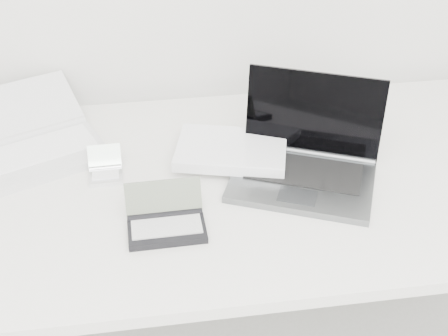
{
  "coord_description": "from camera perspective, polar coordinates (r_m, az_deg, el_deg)",
  "views": [
    {
      "loc": [
        -0.2,
        0.37,
        1.62
      ],
      "look_at": [
        -0.03,
        1.51,
        0.79
      ],
      "focal_mm": 50.0,
      "sensor_mm": 36.0,
      "label": 1
    }
  ],
  "objects": [
    {
      "name": "desk",
      "position": [
        1.52,
        0.9,
        -2.28
      ],
      "size": [
        1.6,
        0.8,
        0.73
      ],
      "color": "white",
      "rests_on": "ground"
    },
    {
      "name": "pda_silver",
      "position": [
        1.52,
        -10.79,
        -0.28
      ],
      "size": [
        0.08,
        0.1,
        0.06
      ],
      "rotation": [
        0.0,
        0.0,
        0.02
      ],
      "color": "silver",
      "rests_on": "desk"
    },
    {
      "name": "netbook_open_white",
      "position": [
        1.65,
        -16.61,
        2.37
      ],
      "size": [
        0.4,
        0.44,
        0.1
      ],
      "rotation": [
        0.0,
        0.0,
        0.39
      ],
      "color": "silver",
      "rests_on": "desk"
    },
    {
      "name": "laptop_large",
      "position": [
        1.51,
        4.71,
        1.01
      ],
      "size": [
        0.51,
        0.41,
        0.22
      ],
      "rotation": [
        0.0,
        0.0,
        -0.41
      ],
      "color": "slate",
      "rests_on": "desk"
    },
    {
      "name": "palmtop_charcoal",
      "position": [
        1.34,
        -5.32,
        -4.95
      ],
      "size": [
        0.17,
        0.13,
        0.09
      ],
      "rotation": [
        0.0,
        0.0,
        0.02
      ],
      "color": "black",
      "rests_on": "desk"
    }
  ]
}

